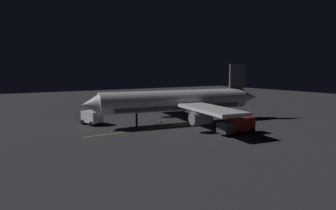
# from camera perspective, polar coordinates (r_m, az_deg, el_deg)

# --- Properties ---
(ground_plane) EXTENTS (180.00, 180.00, 0.20)m
(ground_plane) POSITION_cam_1_polar(r_m,az_deg,el_deg) (51.51, 1.90, -3.83)
(ground_plane) COLOR #2F2F35
(apron_guide_stripe) EXTENTS (1.02, 27.24, 0.01)m
(apron_guide_stripe) POSITION_cam_1_polar(r_m,az_deg,el_deg) (48.25, -1.15, -4.45)
(apron_guide_stripe) COLOR gold
(apron_guide_stripe) RESTS_ON ground_plane
(airliner) EXTENTS (31.28, 34.48, 10.77)m
(airliner) POSITION_cam_1_polar(r_m,az_deg,el_deg) (51.15, 2.49, 0.73)
(airliner) COLOR white
(airliner) RESTS_ON ground_plane
(baggage_truck) EXTENTS (5.90, 3.69, 2.40)m
(baggage_truck) POSITION_cam_1_polar(r_m,az_deg,el_deg) (52.40, -15.38, -2.43)
(baggage_truck) COLOR silver
(baggage_truck) RESTS_ON ground_plane
(catering_truck) EXTENTS (2.32, 6.02, 2.51)m
(catering_truck) POSITION_cam_1_polar(r_m,az_deg,el_deg) (44.13, 13.79, -4.05)
(catering_truck) COLOR maroon
(catering_truck) RESTS_ON ground_plane
(ground_crew_worker) EXTENTS (0.40, 0.40, 1.74)m
(ground_crew_worker) POSITION_cam_1_polar(r_m,az_deg,el_deg) (50.26, -14.66, -3.19)
(ground_crew_worker) COLOR black
(ground_crew_worker) RESTS_ON ground_plane
(traffic_cone_near_left) EXTENTS (0.50, 0.50, 0.55)m
(traffic_cone_near_left) POSITION_cam_1_polar(r_m,az_deg,el_deg) (52.19, -1.70, -3.30)
(traffic_cone_near_left) COLOR #EA590F
(traffic_cone_near_left) RESTS_ON ground_plane
(traffic_cone_near_right) EXTENTS (0.50, 0.50, 0.55)m
(traffic_cone_near_right) POSITION_cam_1_polar(r_m,az_deg,el_deg) (49.65, -2.14, -3.84)
(traffic_cone_near_right) COLOR #EA590F
(traffic_cone_near_right) RESTS_ON ground_plane
(traffic_cone_under_wing) EXTENTS (0.50, 0.50, 0.55)m
(traffic_cone_under_wing) POSITION_cam_1_polar(r_m,az_deg,el_deg) (52.38, -1.48, -3.26)
(traffic_cone_under_wing) COLOR #EA590F
(traffic_cone_under_wing) RESTS_ON ground_plane
(traffic_cone_far) EXTENTS (0.50, 0.50, 0.55)m
(traffic_cone_far) POSITION_cam_1_polar(r_m,az_deg,el_deg) (50.86, -6.31, -3.61)
(traffic_cone_far) COLOR #EA590F
(traffic_cone_far) RESTS_ON ground_plane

